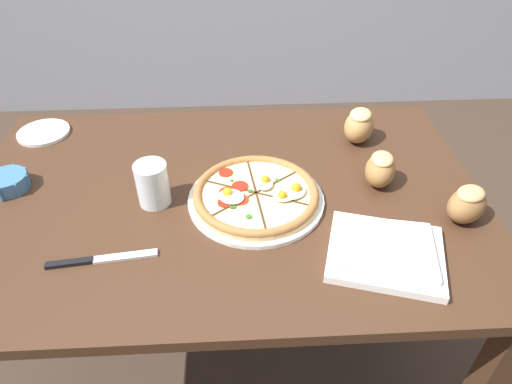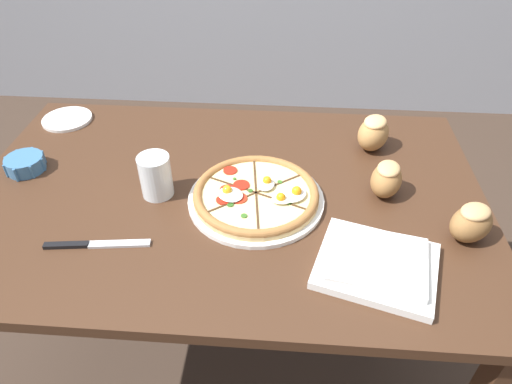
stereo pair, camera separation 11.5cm
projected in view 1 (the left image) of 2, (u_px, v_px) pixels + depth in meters
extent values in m
plane|color=#3D2D23|center=(233.00, 349.00, 1.65)|extent=(12.00, 12.00, 0.00)
cube|color=#422819|center=(224.00, 198.00, 1.20)|extent=(1.35, 0.87, 0.03)
cube|color=#422819|center=(61.00, 212.00, 1.70)|extent=(0.06, 0.06, 0.70)
cube|color=#422819|center=(390.00, 201.00, 1.75)|extent=(0.06, 0.06, 0.70)
cylinder|color=white|center=(256.00, 199.00, 1.16)|extent=(0.35, 0.35, 0.01)
cylinder|color=#DBB775|center=(256.00, 196.00, 1.16)|extent=(0.32, 0.32, 0.01)
cylinder|color=beige|center=(256.00, 193.00, 1.15)|extent=(0.28, 0.28, 0.00)
torus|color=#A36B38|center=(256.00, 193.00, 1.15)|extent=(0.32, 0.32, 0.02)
cube|color=#472D19|center=(283.00, 199.00, 1.13)|extent=(0.13, 0.06, 0.00)
cube|color=#472D19|center=(277.00, 182.00, 1.18)|extent=(0.12, 0.09, 0.00)
cube|color=#472D19|center=(252.00, 176.00, 1.20)|extent=(0.02, 0.14, 0.00)
cube|color=#472D19|center=(230.00, 187.00, 1.17)|extent=(0.13, 0.06, 0.00)
cube|color=#472D19|center=(234.00, 204.00, 1.11)|extent=(0.12, 0.09, 0.00)
cube|color=#472D19|center=(261.00, 211.00, 1.10)|extent=(0.02, 0.14, 0.00)
cylinder|color=red|center=(240.00, 186.00, 1.17)|extent=(0.04, 0.04, 0.00)
cylinder|color=red|center=(240.00, 200.00, 1.13)|extent=(0.04, 0.04, 0.00)
cylinder|color=red|center=(225.00, 202.00, 1.12)|extent=(0.04, 0.04, 0.00)
cylinder|color=red|center=(226.00, 173.00, 1.21)|extent=(0.04, 0.04, 0.00)
cylinder|color=red|center=(227.00, 192.00, 1.15)|extent=(0.04, 0.04, 0.00)
ellipsoid|color=white|center=(293.00, 191.00, 1.14)|extent=(0.09, 0.09, 0.01)
sphere|color=orange|center=(296.00, 188.00, 1.14)|extent=(0.03, 0.03, 0.03)
ellipsoid|color=white|center=(265.00, 184.00, 1.17)|extent=(0.05, 0.06, 0.01)
sphere|color=orange|center=(265.00, 180.00, 1.17)|extent=(0.02, 0.02, 0.02)
ellipsoid|color=white|center=(231.00, 196.00, 1.13)|extent=(0.09, 0.09, 0.01)
sphere|color=#F4AD1E|center=(227.00, 192.00, 1.13)|extent=(0.02, 0.02, 0.02)
ellipsoid|color=white|center=(284.00, 196.00, 1.13)|extent=(0.07, 0.06, 0.01)
sphere|color=orange|center=(282.00, 195.00, 1.12)|extent=(0.02, 0.02, 0.02)
cylinder|color=#386B23|center=(232.00, 180.00, 1.19)|extent=(0.01, 0.01, 0.00)
cylinder|color=#477A2D|center=(290.00, 200.00, 1.13)|extent=(0.02, 0.02, 0.00)
cylinder|color=#2D5B1E|center=(279.00, 196.00, 1.14)|extent=(0.01, 0.01, 0.00)
cylinder|color=#386B23|center=(279.00, 195.00, 1.14)|extent=(0.01, 0.01, 0.00)
cylinder|color=#386B23|center=(277.00, 180.00, 1.19)|extent=(0.01, 0.01, 0.00)
cylinder|color=#2D5B1E|center=(233.00, 207.00, 1.11)|extent=(0.02, 0.02, 0.00)
cylinder|color=#386B23|center=(237.00, 191.00, 1.15)|extent=(0.02, 0.02, 0.00)
cylinder|color=#386B23|center=(249.00, 217.00, 1.08)|extent=(0.02, 0.02, 0.00)
cylinder|color=#2D5B1E|center=(250.00, 191.00, 1.15)|extent=(0.01, 0.01, 0.00)
cylinder|color=teal|center=(8.00, 182.00, 1.19)|extent=(0.10, 0.10, 0.04)
cylinder|color=gold|center=(7.00, 181.00, 1.19)|extent=(0.08, 0.08, 0.02)
cylinder|color=teal|center=(28.00, 181.00, 1.20)|extent=(0.01, 0.01, 0.04)
cylinder|color=teal|center=(27.00, 173.00, 1.22)|extent=(0.01, 0.01, 0.04)
cylinder|color=teal|center=(15.00, 171.00, 1.23)|extent=(0.01, 0.01, 0.04)
cylinder|color=teal|center=(1.00, 194.00, 1.16)|extent=(0.01, 0.01, 0.04)
cylinder|color=teal|center=(17.00, 190.00, 1.17)|extent=(0.01, 0.01, 0.04)
cube|color=white|center=(385.00, 254.00, 1.01)|extent=(0.30, 0.27, 0.02)
cube|color=white|center=(387.00, 248.00, 1.00)|extent=(0.24, 0.21, 0.02)
ellipsoid|color=olive|center=(467.00, 205.00, 1.09)|extent=(0.13, 0.12, 0.09)
ellipsoid|color=tan|center=(471.00, 194.00, 1.06)|extent=(0.09, 0.09, 0.03)
ellipsoid|color=#B27F47|center=(359.00, 127.00, 1.36)|extent=(0.13, 0.14, 0.10)
ellipsoid|color=#EAB775|center=(361.00, 115.00, 1.33)|extent=(0.09, 0.10, 0.03)
ellipsoid|color=#A3703D|center=(380.00, 170.00, 1.20)|extent=(0.11, 0.12, 0.09)
ellipsoid|color=tan|center=(382.00, 159.00, 1.17)|extent=(0.08, 0.09, 0.03)
cube|color=silver|center=(126.00, 256.00, 1.01)|extent=(0.14, 0.04, 0.01)
cube|color=black|center=(69.00, 263.00, 1.00)|extent=(0.10, 0.03, 0.01)
cylinder|color=white|center=(153.00, 184.00, 1.13)|extent=(0.08, 0.08, 0.11)
cylinder|color=silver|center=(154.00, 191.00, 1.14)|extent=(0.07, 0.07, 0.06)
cylinder|color=white|center=(44.00, 133.00, 1.41)|extent=(0.16, 0.16, 0.01)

